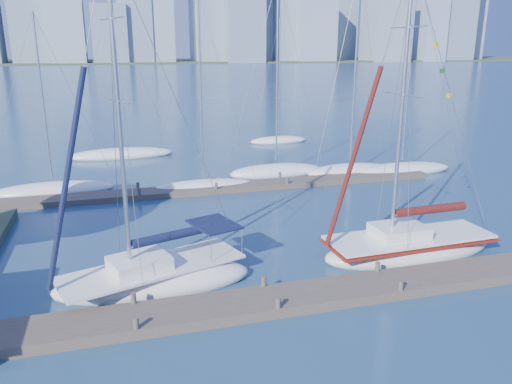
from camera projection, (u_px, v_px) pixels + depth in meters
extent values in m
plane|color=navy|center=(270.00, 306.00, 18.96)|extent=(700.00, 700.00, 0.00)
cube|color=#483D34|center=(270.00, 301.00, 18.90)|extent=(26.00, 2.00, 0.40)
cube|color=#483D34|center=(228.00, 187.00, 34.20)|extent=(30.00, 1.80, 0.36)
cube|color=#38472D|center=(118.00, 62.00, 314.35)|extent=(800.00, 100.00, 1.50)
ellipsoid|color=white|center=(154.00, 282.00, 20.40)|extent=(8.40, 4.98, 1.40)
cube|color=white|center=(153.00, 267.00, 20.21)|extent=(7.78, 4.59, 0.11)
cube|color=white|center=(139.00, 263.00, 19.82)|extent=(2.66, 2.31, 0.51)
cylinder|color=silver|center=(119.00, 118.00, 17.99)|extent=(0.17, 0.17, 12.14)
cylinder|color=silver|center=(173.00, 237.00, 20.43)|extent=(3.62, 1.27, 0.09)
cylinder|color=black|center=(173.00, 235.00, 20.40)|extent=(3.42, 1.44, 0.37)
cube|color=black|center=(214.00, 224.00, 21.40)|extent=(2.29, 2.64, 0.07)
ellipsoid|color=white|center=(408.00, 250.00, 23.48)|extent=(8.58, 3.05, 1.49)
cube|color=white|center=(410.00, 237.00, 23.29)|extent=(7.95, 2.81, 0.12)
cube|color=white|center=(399.00, 231.00, 23.02)|extent=(2.44, 1.88, 0.55)
cylinder|color=silver|center=(402.00, 109.00, 21.32)|extent=(0.18, 0.18, 11.87)
cylinder|color=silver|center=(430.00, 211.00, 23.26)|extent=(4.02, 0.23, 0.10)
cylinder|color=#4E1610|center=(431.00, 209.00, 23.24)|extent=(3.71, 0.52, 0.40)
cube|color=maroon|center=(409.00, 240.00, 23.34)|extent=(8.13, 2.93, 0.10)
ellipsoid|color=white|center=(54.00, 190.00, 33.41)|extent=(8.19, 4.36, 1.13)
cylinder|color=silver|center=(43.00, 99.00, 31.70)|extent=(0.12, 0.12, 10.51)
ellipsoid|color=white|center=(204.00, 187.00, 34.42)|extent=(7.36, 3.78, 0.96)
cylinder|color=silver|center=(201.00, 90.00, 32.56)|extent=(0.10, 0.10, 11.80)
ellipsoid|color=white|center=(276.00, 172.00, 38.33)|extent=(7.46, 2.66, 1.20)
cylinder|color=silver|center=(277.00, 72.00, 36.22)|extent=(0.13, 0.13, 13.22)
ellipsoid|color=white|center=(350.00, 171.00, 38.50)|extent=(7.35, 4.47, 1.18)
cylinder|color=silver|center=(355.00, 66.00, 36.28)|extent=(0.13, 0.13, 14.03)
ellipsoid|color=white|center=(401.00, 170.00, 38.84)|extent=(8.72, 5.17, 1.15)
cylinder|color=silver|center=(410.00, 68.00, 36.67)|extent=(0.13, 0.13, 13.75)
ellipsoid|color=white|center=(121.00, 155.00, 44.32)|extent=(9.42, 3.85, 1.22)
cylinder|color=silver|center=(115.00, 79.00, 42.47)|extent=(0.13, 0.13, 11.43)
ellipsoid|color=white|center=(278.00, 141.00, 51.13)|extent=(6.22, 3.03, 0.96)
cylinder|color=silver|center=(279.00, 77.00, 49.35)|extent=(0.10, 0.10, 11.29)
cube|color=gray|center=(30.00, 27.00, 286.49)|extent=(14.00, 17.61, 39.96)
cube|color=#7F90A5|center=(67.00, 25.00, 269.46)|extent=(17.86, 19.81, 40.51)
cube|color=slate|center=(109.00, 34.00, 278.02)|extent=(19.29, 16.86, 31.75)
cube|color=gray|center=(269.00, 13.00, 306.80)|extent=(14.69, 17.11, 58.32)
cube|color=#7F90A5|center=(315.00, 25.00, 301.34)|extent=(22.43, 18.80, 43.36)
cube|color=slate|center=(341.00, 26.00, 336.86)|extent=(17.42, 17.52, 45.48)
cube|color=gray|center=(386.00, 29.00, 313.90)|extent=(24.41, 23.94, 39.79)
cube|color=#7F90A5|center=(428.00, 30.00, 322.15)|extent=(15.27, 21.38, 38.63)
cube|color=gray|center=(469.00, 13.00, 351.66)|extent=(17.71, 17.08, 64.06)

